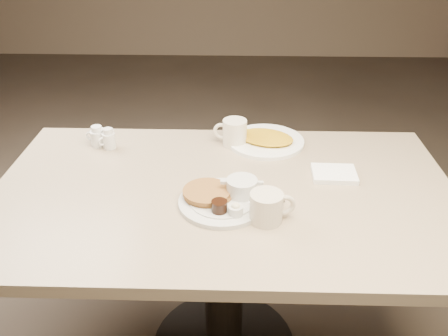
{
  "coord_description": "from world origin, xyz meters",
  "views": [
    {
      "loc": [
        0.04,
        -1.3,
        1.58
      ],
      "look_at": [
        0.0,
        0.02,
        0.82
      ],
      "focal_mm": 38.4,
      "sensor_mm": 36.0,
      "label": 1
    }
  ],
  "objects_px": {
    "creamer_right": "(97,137)",
    "main_plate": "(224,197)",
    "creamer_left": "(109,139)",
    "hash_plate": "(266,140)",
    "diner_table": "(224,232)",
    "coffee_mug_far": "(234,133)",
    "coffee_mug_near": "(268,207)"
  },
  "relations": [
    {
      "from": "main_plate",
      "to": "coffee_mug_near",
      "type": "bearing_deg",
      "value": -33.52
    },
    {
      "from": "main_plate",
      "to": "creamer_left",
      "type": "xyz_separation_m",
      "value": [
        -0.44,
        0.36,
        0.01
      ]
    },
    {
      "from": "creamer_right",
      "to": "coffee_mug_near",
      "type": "bearing_deg",
      "value": -36.74
    },
    {
      "from": "coffee_mug_near",
      "to": "coffee_mug_far",
      "type": "relative_size",
      "value": 1.06
    },
    {
      "from": "coffee_mug_far",
      "to": "hash_plate",
      "type": "height_order",
      "value": "coffee_mug_far"
    },
    {
      "from": "coffee_mug_far",
      "to": "hash_plate",
      "type": "bearing_deg",
      "value": 7.0
    },
    {
      "from": "main_plate",
      "to": "hash_plate",
      "type": "bearing_deg",
      "value": 70.31
    },
    {
      "from": "diner_table",
      "to": "creamer_left",
      "type": "bearing_deg",
      "value": 147.3
    },
    {
      "from": "coffee_mug_near",
      "to": "diner_table",
      "type": "bearing_deg",
      "value": 129.33
    },
    {
      "from": "coffee_mug_near",
      "to": "creamer_right",
      "type": "relative_size",
      "value": 1.78
    },
    {
      "from": "diner_table",
      "to": "creamer_left",
      "type": "relative_size",
      "value": 18.75
    },
    {
      "from": "main_plate",
      "to": "creamer_right",
      "type": "height_order",
      "value": "creamer_right"
    },
    {
      "from": "coffee_mug_near",
      "to": "hash_plate",
      "type": "xyz_separation_m",
      "value": [
        0.02,
        0.5,
        -0.03
      ]
    },
    {
      "from": "main_plate",
      "to": "coffee_mug_far",
      "type": "distance_m",
      "value": 0.4
    },
    {
      "from": "diner_table",
      "to": "creamer_left",
      "type": "distance_m",
      "value": 0.56
    },
    {
      "from": "coffee_mug_near",
      "to": "hash_plate",
      "type": "distance_m",
      "value": 0.5
    },
    {
      "from": "coffee_mug_near",
      "to": "main_plate",
      "type": "bearing_deg",
      "value": 146.48
    },
    {
      "from": "hash_plate",
      "to": "coffee_mug_far",
      "type": "bearing_deg",
      "value": -173.0
    },
    {
      "from": "coffee_mug_near",
      "to": "coffee_mug_far",
      "type": "xyz_separation_m",
      "value": [
        -0.1,
        0.48,
        0.0
      ]
    },
    {
      "from": "hash_plate",
      "to": "creamer_left",
      "type": "bearing_deg",
      "value": -174.3
    },
    {
      "from": "coffee_mug_near",
      "to": "creamer_right",
      "type": "height_order",
      "value": "coffee_mug_near"
    },
    {
      "from": "coffee_mug_near",
      "to": "creamer_left",
      "type": "relative_size",
      "value": 1.82
    },
    {
      "from": "creamer_right",
      "to": "main_plate",
      "type": "bearing_deg",
      "value": -37.54
    },
    {
      "from": "coffee_mug_near",
      "to": "coffee_mug_far",
      "type": "distance_m",
      "value": 0.49
    },
    {
      "from": "diner_table",
      "to": "creamer_right",
      "type": "height_order",
      "value": "creamer_right"
    },
    {
      "from": "creamer_left",
      "to": "creamer_right",
      "type": "xyz_separation_m",
      "value": [
        -0.05,
        0.02,
        -0.0
      ]
    },
    {
      "from": "diner_table",
      "to": "hash_plate",
      "type": "xyz_separation_m",
      "value": [
        0.15,
        0.34,
        0.18
      ]
    },
    {
      "from": "creamer_left",
      "to": "diner_table",
      "type": "bearing_deg",
      "value": -32.7
    },
    {
      "from": "creamer_left",
      "to": "hash_plate",
      "type": "relative_size",
      "value": 0.21
    },
    {
      "from": "creamer_left",
      "to": "creamer_right",
      "type": "height_order",
      "value": "same"
    },
    {
      "from": "coffee_mug_far",
      "to": "creamer_right",
      "type": "height_order",
      "value": "coffee_mug_far"
    },
    {
      "from": "main_plate",
      "to": "hash_plate",
      "type": "height_order",
      "value": "main_plate"
    }
  ]
}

